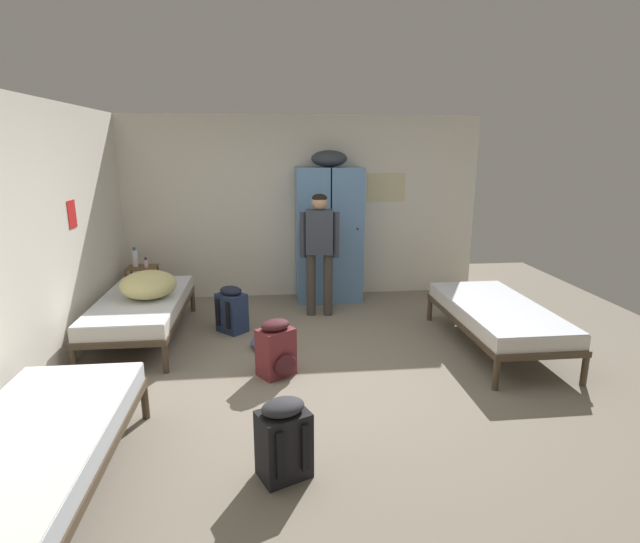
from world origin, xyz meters
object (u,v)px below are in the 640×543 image
(shelf_unit, at_px, (143,283))
(backpack_navy, at_px, (232,310))
(backpack_maroon, at_px, (277,349))
(bed_left_front, at_px, (33,447))
(water_bottle, at_px, (135,258))
(locker_bank, at_px, (329,232))
(bed_left_rear, at_px, (141,307))
(bedding_heap, at_px, (148,285))
(backpack_black, at_px, (283,439))
(lotion_bottle, at_px, (146,263))
(clothes_pile_denim, at_px, (270,341))
(person_traveler, at_px, (319,243))
(bed_right, at_px, (497,314))

(shelf_unit, relative_size, backpack_navy, 1.04)
(backpack_maroon, bearing_deg, bed_left_front, -133.09)
(shelf_unit, height_order, water_bottle, water_bottle)
(backpack_maroon, distance_m, backpack_navy, 1.30)
(locker_bank, xyz_separation_m, shelf_unit, (-2.52, -0.11, -0.62))
(bed_left_rear, distance_m, backpack_maroon, 1.84)
(bed_left_front, height_order, bedding_heap, bedding_heap)
(bed_left_rear, relative_size, water_bottle, 7.41)
(backpack_black, bearing_deg, water_bottle, 116.06)
(water_bottle, bearing_deg, bedding_heap, -69.99)
(water_bottle, distance_m, backpack_navy, 1.74)
(bedding_heap, height_order, lotion_bottle, bedding_heap)
(backpack_black, xyz_separation_m, clothes_pile_denim, (-0.07, 2.17, -0.20))
(locker_bank, relative_size, bed_left_rear, 1.09)
(backpack_maroon, distance_m, backpack_black, 1.48)
(lotion_bottle, relative_size, backpack_navy, 0.24)
(locker_bank, relative_size, backpack_navy, 3.76)
(water_bottle, bearing_deg, backpack_maroon, -51.09)
(shelf_unit, relative_size, backpack_black, 1.04)
(bed_left_rear, xyz_separation_m, person_traveler, (2.07, 0.60, 0.56))
(bed_right, height_order, backpack_maroon, backpack_maroon)
(lotion_bottle, xyz_separation_m, clothes_pile_denim, (1.61, -1.50, -0.56))
(shelf_unit, relative_size, bed_left_rear, 0.30)
(bed_left_rear, relative_size, lotion_bottle, 14.65)
(bed_left_front, bearing_deg, backpack_maroon, 46.91)
(bed_right, xyz_separation_m, backpack_black, (-2.35, -1.90, -0.12))
(bedding_heap, relative_size, backpack_navy, 1.11)
(bed_left_front, bearing_deg, backpack_navy, 70.41)
(locker_bank, height_order, person_traveler, locker_bank)
(bedding_heap, distance_m, lotion_bottle, 1.17)
(locker_bank, bearing_deg, bedding_heap, -149.20)
(bed_left_rear, bearing_deg, person_traveler, 16.20)
(locker_bank, bearing_deg, shelf_unit, -177.42)
(lotion_bottle, distance_m, backpack_black, 4.05)
(lotion_bottle, height_order, backpack_navy, lotion_bottle)
(lotion_bottle, bearing_deg, person_traveler, -12.74)
(person_traveler, xyz_separation_m, clothes_pile_denim, (-0.64, -0.99, -0.88))
(bed_left_front, height_order, water_bottle, water_bottle)
(backpack_maroon, bearing_deg, locker_bank, 71.43)
(locker_bank, height_order, water_bottle, locker_bank)
(person_traveler, bearing_deg, bed_left_front, -122.38)
(bed_left_rear, xyz_separation_m, backpack_black, (1.49, -2.56, -0.12))
(locker_bank, bearing_deg, bed_left_front, -120.03)
(bedding_heap, xyz_separation_m, backpack_navy, (0.89, 0.16, -0.38))
(bed_left_front, relative_size, backpack_navy, 3.45)
(backpack_navy, bearing_deg, bed_left_front, -109.59)
(water_bottle, height_order, backpack_navy, water_bottle)
(locker_bank, height_order, bed_right, locker_bank)
(lotion_bottle, distance_m, backpack_maroon, 2.77)
(backpack_maroon, relative_size, clothes_pile_denim, 1.14)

